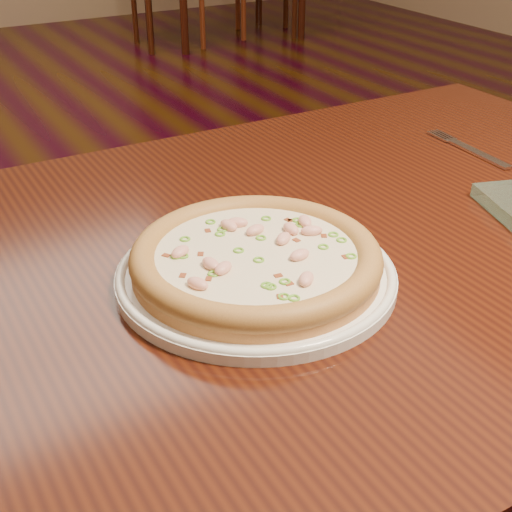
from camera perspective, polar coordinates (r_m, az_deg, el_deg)
ground at (r=1.85m, az=-0.13°, el=-8.78°), size 9.00×9.00×0.00m
hero_table at (r=0.90m, az=5.05°, el=-3.90°), size 1.20×0.80×0.75m
plate at (r=0.75m, az=0.00°, el=-1.41°), size 0.30×0.30×0.02m
pizza at (r=0.74m, az=0.00°, el=-0.19°), size 0.26×0.26×0.03m
fork at (r=1.14m, az=16.81°, el=8.14°), size 0.03×0.18×0.00m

